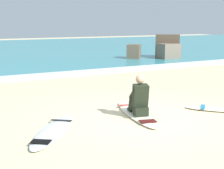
# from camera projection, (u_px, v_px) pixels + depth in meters

# --- Properties ---
(ground_plane) EXTENTS (80.00, 80.00, 0.00)m
(ground_plane) POSITION_uv_depth(u_px,v_px,m) (148.00, 119.00, 7.84)
(ground_plane) COLOR beige
(breaking_foam) EXTENTS (80.00, 0.90, 0.11)m
(breaking_foam) POSITION_uv_depth(u_px,v_px,m) (47.00, 75.00, 13.90)
(breaking_foam) COLOR white
(breaking_foam) RESTS_ON ground
(surfboard_main) EXTENTS (1.15, 2.60, 0.08)m
(surfboard_main) POSITION_uv_depth(u_px,v_px,m) (136.00, 113.00, 8.25)
(surfboard_main) COLOR #EFE5C6
(surfboard_main) RESTS_ON ground
(surfer_seated) EXTENTS (0.52, 0.77, 0.95)m
(surfer_seated) POSITION_uv_depth(u_px,v_px,m) (139.00, 99.00, 7.98)
(surfer_seated) COLOR black
(surfer_seated) RESTS_ON surfboard_main
(surfboard_spare_near) EXTENTS (1.79, 2.13, 0.08)m
(surfboard_spare_near) POSITION_uv_depth(u_px,v_px,m) (53.00, 131.00, 6.90)
(surfboard_spare_near) COLOR silver
(surfboard_spare_near) RESTS_ON ground
(rock_outcrop_distant) EXTENTS (3.52, 2.10, 1.47)m
(rock_outcrop_distant) POSITION_uv_depth(u_px,v_px,m) (162.00, 49.00, 20.23)
(rock_outcrop_distant) COLOR brown
(rock_outcrop_distant) RESTS_ON ground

